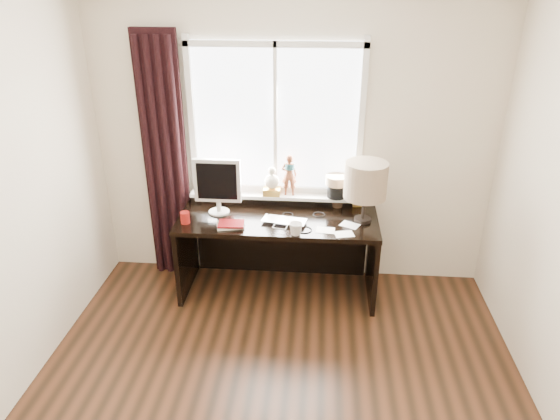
# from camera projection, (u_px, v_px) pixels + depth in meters

# --- Properties ---
(wall_back) EXTENTS (3.50, 0.00, 2.60)m
(wall_back) POSITION_uv_depth(u_px,v_px,m) (293.00, 143.00, 4.35)
(wall_back) COLOR beige
(wall_back) RESTS_ON ground
(laptop) EXTENTS (0.40, 0.30, 0.03)m
(laptop) POSITION_uv_depth(u_px,v_px,m) (285.00, 221.00, 4.16)
(laptop) COLOR silver
(laptop) RESTS_ON desk
(mug) EXTENTS (0.13, 0.13, 0.11)m
(mug) POSITION_uv_depth(u_px,v_px,m) (296.00, 228.00, 3.95)
(mug) COLOR white
(mug) RESTS_ON desk
(red_cup) EXTENTS (0.08, 0.08, 0.10)m
(red_cup) POSITION_uv_depth(u_px,v_px,m) (185.00, 218.00, 4.14)
(red_cup) COLOR maroon
(red_cup) RESTS_ON desk
(window) EXTENTS (1.52, 0.22, 1.40)m
(window) POSITION_uv_depth(u_px,v_px,m) (278.00, 143.00, 4.31)
(window) COLOR white
(window) RESTS_ON ground
(curtain) EXTENTS (0.38, 0.09, 2.25)m
(curtain) POSITION_uv_depth(u_px,v_px,m) (165.00, 162.00, 4.43)
(curtain) COLOR black
(curtain) RESTS_ON floor
(desk) EXTENTS (1.70, 0.70, 0.75)m
(desk) POSITION_uv_depth(u_px,v_px,m) (279.00, 237.00, 4.45)
(desk) COLOR black
(desk) RESTS_ON floor
(monitor) EXTENTS (0.40, 0.18, 0.49)m
(monitor) POSITION_uv_depth(u_px,v_px,m) (217.00, 183.00, 4.22)
(monitor) COLOR beige
(monitor) RESTS_ON desk
(notebook_stack) EXTENTS (0.25, 0.21, 0.03)m
(notebook_stack) POSITION_uv_depth(u_px,v_px,m) (231.00, 224.00, 4.10)
(notebook_stack) COLOR beige
(notebook_stack) RESTS_ON desk
(brush_holder) EXTENTS (0.09, 0.09, 0.25)m
(brush_holder) POSITION_uv_depth(u_px,v_px,m) (338.00, 200.00, 4.43)
(brush_holder) COLOR black
(brush_holder) RESTS_ON desk
(icon_frame) EXTENTS (0.10, 0.03, 0.13)m
(icon_frame) POSITION_uv_depth(u_px,v_px,m) (359.00, 200.00, 4.42)
(icon_frame) COLOR gold
(icon_frame) RESTS_ON desk
(table_lamp) EXTENTS (0.35, 0.35, 0.52)m
(table_lamp) POSITION_uv_depth(u_px,v_px,m) (366.00, 181.00, 4.04)
(table_lamp) COLOR black
(table_lamp) RESTS_ON desk
(loose_papers) EXTENTS (0.37, 0.32, 0.00)m
(loose_papers) POSITION_uv_depth(u_px,v_px,m) (340.00, 230.00, 4.05)
(loose_papers) COLOR white
(loose_papers) RESTS_ON desk
(desk_cables) EXTENTS (0.39, 0.42, 0.01)m
(desk_cables) POSITION_uv_depth(u_px,v_px,m) (305.00, 221.00, 4.18)
(desk_cables) COLOR black
(desk_cables) RESTS_ON desk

